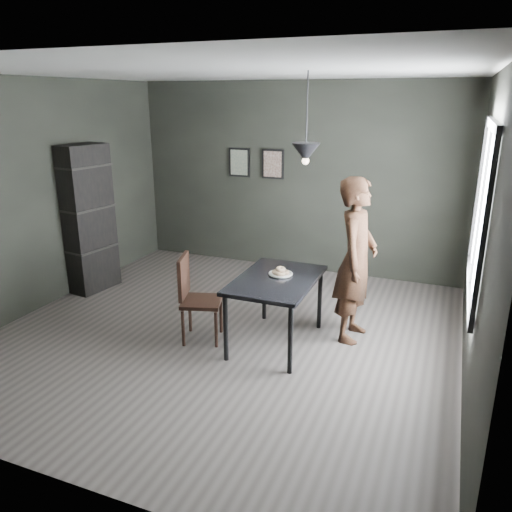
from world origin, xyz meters
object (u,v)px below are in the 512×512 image
at_px(cafe_table, 276,285).
at_px(wood_chair, 194,293).
at_px(shelf_unit, 88,219).
at_px(pendant_lamp, 306,152).
at_px(woman, 356,260).
at_px(white_plate, 281,274).

xyz_separation_m(cafe_table, wood_chair, (-0.86, -0.24, -0.13)).
height_order(shelf_unit, pendant_lamp, pendant_lamp).
relative_size(cafe_table, woman, 0.67).
bearing_deg(wood_chair, cafe_table, -1.78).
height_order(white_plate, pendant_lamp, pendant_lamp).
bearing_deg(woman, cafe_table, 125.52).
xyz_separation_m(white_plate, pendant_lamp, (0.24, -0.01, 1.29)).
relative_size(wood_chair, pendant_lamp, 1.11).
distance_m(white_plate, shelf_unit, 2.98).
height_order(woman, wood_chair, woman).
bearing_deg(shelf_unit, cafe_table, -3.46).
relative_size(shelf_unit, pendant_lamp, 2.29).
height_order(cafe_table, wood_chair, wood_chair).
bearing_deg(wood_chair, pendant_lamp, -0.34).
bearing_deg(woman, white_plate, 119.12).
height_order(white_plate, woman, woman).
bearing_deg(pendant_lamp, wood_chair, -162.96).
relative_size(woman, shelf_unit, 0.90).
bearing_deg(pendant_lamp, white_plate, 177.18).
distance_m(cafe_table, pendant_lamp, 1.41).
relative_size(white_plate, pendant_lamp, 0.27).
height_order(white_plate, wood_chair, wood_chair).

